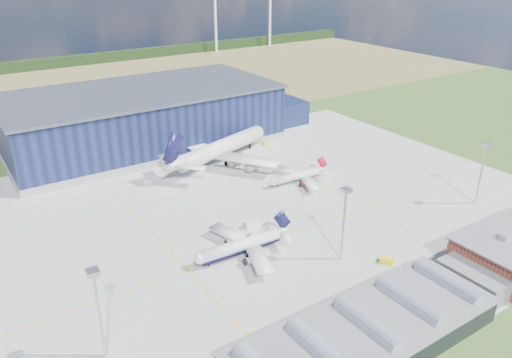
% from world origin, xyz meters
% --- Properties ---
extents(ground, '(600.00, 600.00, 0.00)m').
position_xyz_m(ground, '(0.00, 0.00, 0.00)').
color(ground, '#345821').
rests_on(ground, ground).
extents(apron, '(220.00, 160.00, 0.08)m').
position_xyz_m(apron, '(0.00, 10.00, 0.03)').
color(apron, '#B0B0AB').
rests_on(apron, ground).
extents(farmland, '(600.00, 220.00, 0.01)m').
position_xyz_m(farmland, '(0.00, 220.00, 0.00)').
color(farmland, '#917F4E').
rests_on(farmland, ground).
extents(treeline, '(600.00, 8.00, 8.00)m').
position_xyz_m(treeline, '(0.00, 300.00, 4.00)').
color(treeline, black).
rests_on(treeline, ground).
extents(hangar, '(145.00, 62.00, 26.10)m').
position_xyz_m(hangar, '(2.81, 94.80, 11.62)').
color(hangar, '#101835').
rests_on(hangar, ground).
extents(glass_concourse, '(78.00, 23.00, 8.60)m').
position_xyz_m(glass_concourse, '(-6.45, -60.00, 3.69)').
color(glass_concourse, black).
rests_on(glass_concourse, ground).
extents(light_mast_west, '(2.60, 2.60, 23.00)m').
position_xyz_m(light_mast_west, '(-60.00, -30.00, 15.43)').
color(light_mast_west, '#B0B3B7').
rests_on(light_mast_west, ground).
extents(light_mast_center, '(2.60, 2.60, 23.00)m').
position_xyz_m(light_mast_center, '(10.00, -30.00, 15.43)').
color(light_mast_center, '#B0B3B7').
rests_on(light_mast_center, ground).
extents(light_mast_east, '(2.60, 2.60, 23.00)m').
position_xyz_m(light_mast_east, '(75.00, -30.00, 15.43)').
color(light_mast_east, '#B0B3B7').
rests_on(light_mast_east, ground).
extents(airliner_navy, '(34.99, 34.28, 10.98)m').
position_xyz_m(airliner_navy, '(-13.38, -12.00, 5.49)').
color(airliner_navy, silver).
rests_on(airliner_navy, ground).
extents(airliner_red, '(29.29, 28.74, 8.97)m').
position_xyz_m(airliner_red, '(32.47, 19.79, 4.49)').
color(airliner_red, silver).
rests_on(airliner_red, ground).
extents(airliner_widebody, '(78.06, 77.21, 20.23)m').
position_xyz_m(airliner_widebody, '(19.20, 55.00, 10.12)').
color(airliner_widebody, silver).
rests_on(airliner_widebody, ground).
extents(gse_tug_a, '(4.01, 4.60, 1.64)m').
position_xyz_m(gse_tug_a, '(19.74, -38.88, 0.82)').
color(gse_tug_a, yellow).
rests_on(gse_tug_a, ground).
extents(gse_tug_b, '(2.55, 3.45, 1.38)m').
position_xyz_m(gse_tug_b, '(-7.59, -12.48, 0.69)').
color(gse_tug_b, yellow).
rests_on(gse_tug_b, ground).
extents(gse_van_a, '(5.35, 2.52, 2.29)m').
position_xyz_m(gse_van_a, '(-1.10, 0.50, 1.15)').
color(gse_van_a, silver).
rests_on(gse_van_a, ground).
extents(gse_cart_a, '(2.39, 3.21, 1.28)m').
position_xyz_m(gse_cart_a, '(33.43, 47.66, 0.64)').
color(gse_cart_a, silver).
rests_on(gse_cart_a, ground).
extents(gse_tug_c, '(3.23, 4.09, 1.56)m').
position_xyz_m(gse_tug_c, '(47.18, 62.00, 0.78)').
color(gse_tug_c, yellow).
rests_on(gse_tug_c, ground).
extents(gse_cart_b, '(3.18, 2.42, 1.25)m').
position_xyz_m(gse_cart_b, '(-16.12, 52.77, 0.62)').
color(gse_cart_b, silver).
rests_on(gse_cart_b, ground).
extents(gse_van_c, '(5.58, 3.25, 2.53)m').
position_xyz_m(gse_van_c, '(15.98, -46.00, 1.26)').
color(gse_van_c, silver).
rests_on(gse_van_c, ground).
extents(airstair, '(3.57, 5.88, 3.52)m').
position_xyz_m(airstair, '(-7.90, -10.22, 1.76)').
color(airstair, silver).
rests_on(airstair, ground).
extents(car_a, '(3.93, 2.70, 1.24)m').
position_xyz_m(car_a, '(10.55, -48.00, 0.62)').
color(car_a, '#99999E').
rests_on(car_a, ground).
extents(car_b, '(3.34, 1.30, 1.08)m').
position_xyz_m(car_b, '(3.68, -48.00, 0.54)').
color(car_b, '#99999E').
rests_on(car_b, ground).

